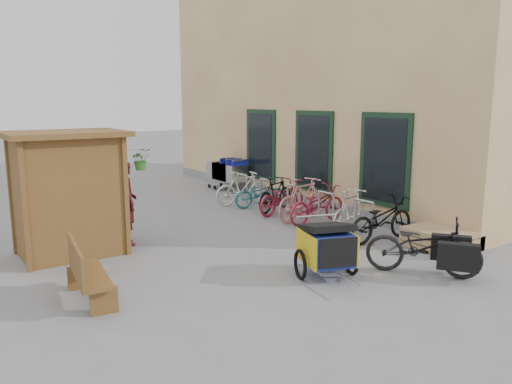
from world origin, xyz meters
TOP-DOWN VIEW (x-y plane):
  - ground at (0.00, 0.00)m, footprint 80.00×80.00m
  - building at (6.49, 4.50)m, footprint 6.07×13.00m
  - kiosk at (-3.28, 2.47)m, footprint 2.49×1.65m
  - bike_rack at (2.30, 2.40)m, footprint 0.05×5.35m
  - pallet_stack at (3.00, -1.40)m, footprint 1.00×1.20m
  - bench at (-3.67, -0.07)m, footprint 0.64×1.50m
  - shopping_carts at (3.00, 6.81)m, footprint 0.62×1.72m
  - child_trailer at (0.02, -1.28)m, footprint 1.12×1.72m
  - cargo_bike at (1.46, -2.20)m, footprint 1.67×1.95m
  - person_kiosk at (-2.05, 2.53)m, footprint 0.50×0.69m
  - bike_0 at (2.49, -0.33)m, footprint 1.82×0.66m
  - bike_1 at (2.47, 0.59)m, footprint 1.72×0.99m
  - bike_2 at (2.43, 1.65)m, footprint 1.81×0.72m
  - bike_3 at (2.34, 2.08)m, footprint 1.87×0.81m
  - bike_4 at (2.35, 2.95)m, footprint 1.80×0.93m
  - bike_5 at (2.40, 3.29)m, footprint 1.63×0.95m
  - bike_6 at (2.36, 3.96)m, footprint 1.61×0.80m
  - bike_7 at (2.11, 4.48)m, footprint 1.70×0.72m

SIDE VIEW (x-z plane):
  - ground at x=0.00m, z-range 0.00..0.00m
  - pallet_stack at x=3.00m, z-range 0.01..0.41m
  - bike_6 at x=2.36m, z-range 0.00..0.81m
  - bike_4 at x=2.35m, z-range 0.00..0.90m
  - bike_2 at x=2.43m, z-range 0.00..0.94m
  - bench at x=-3.67m, z-range 0.01..0.93m
  - bike_5 at x=2.40m, z-range 0.00..0.95m
  - bike_0 at x=2.49m, z-range 0.00..0.95m
  - bike_7 at x=2.11m, z-range 0.00..0.99m
  - bike_1 at x=2.47m, z-range 0.00..1.00m
  - cargo_bike at x=1.46m, z-range 0.00..1.01m
  - bike_rack at x=2.30m, z-range 0.08..0.95m
  - bike_3 at x=2.34m, z-range 0.00..1.09m
  - child_trailer at x=0.02m, z-range 0.05..1.05m
  - shopping_carts at x=3.00m, z-range 0.09..1.21m
  - person_kiosk at x=-2.05m, z-range 0.00..1.76m
  - kiosk at x=-3.28m, z-range 0.35..2.75m
  - building at x=6.49m, z-range -0.01..6.99m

